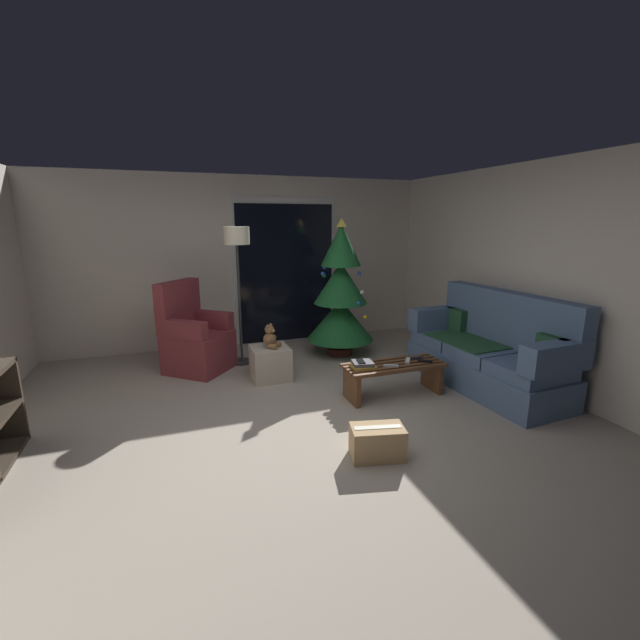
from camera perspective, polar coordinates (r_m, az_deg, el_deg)
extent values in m
plane|color=#9E9384|center=(3.92, -2.18, -14.95)|extent=(7.00, 7.00, 0.00)
cube|color=beige|center=(6.47, -10.47, 7.77)|extent=(5.72, 0.12, 2.50)
cube|color=beige|center=(5.12, 30.00, 4.77)|extent=(0.12, 6.00, 2.50)
cube|color=silver|center=(6.54, -4.72, 6.69)|extent=(1.60, 0.02, 2.20)
cube|color=black|center=(6.53, -4.67, 6.24)|extent=(1.50, 0.02, 2.10)
cube|color=slate|center=(5.17, 21.31, -6.64)|extent=(0.87, 1.94, 0.34)
cube|color=slate|center=(4.68, 26.63, -6.12)|extent=(0.71, 0.64, 0.14)
cube|color=slate|center=(5.08, 21.38, -4.13)|extent=(0.71, 0.64, 0.14)
cube|color=slate|center=(5.52, 16.94, -2.43)|extent=(0.71, 0.64, 0.14)
cube|color=slate|center=(5.21, 24.26, 0.25)|extent=(0.31, 1.91, 0.60)
cube|color=slate|center=(4.49, 29.48, -4.42)|extent=(0.77, 0.24, 0.28)
cube|color=slate|center=(5.67, 15.64, 0.26)|extent=(0.77, 0.24, 0.28)
cube|color=#234C2D|center=(5.22, 19.40, -2.62)|extent=(0.65, 0.93, 0.02)
cube|color=#234C2D|center=(4.71, 29.07, -3.60)|extent=(0.14, 0.33, 0.28)
cube|color=#234C2D|center=(5.64, 17.98, 0.04)|extent=(0.14, 0.33, 0.28)
cube|color=brown|center=(4.45, 11.13, -6.76)|extent=(1.10, 0.05, 0.04)
cube|color=brown|center=(4.52, 10.56, -6.41)|extent=(1.10, 0.05, 0.04)
cube|color=brown|center=(4.59, 10.02, -6.07)|extent=(1.10, 0.05, 0.04)
cube|color=brown|center=(4.66, 9.49, -5.74)|extent=(1.10, 0.05, 0.04)
cube|color=brown|center=(4.74, 8.97, -5.42)|extent=(1.10, 0.05, 0.04)
cube|color=brown|center=(4.45, 4.34, -9.06)|extent=(0.05, 0.36, 0.33)
cube|color=brown|center=(4.90, 14.97, -7.32)|extent=(0.05, 0.36, 0.33)
cube|color=#333338|center=(4.80, 12.83, -4.97)|extent=(0.16, 0.06, 0.02)
cube|color=#ADADB2|center=(4.48, 9.60, -6.16)|extent=(0.16, 0.10, 0.02)
cube|color=silver|center=(4.67, 11.84, -5.43)|extent=(0.13, 0.15, 0.02)
cube|color=black|center=(4.70, 14.09, -5.44)|extent=(0.16, 0.12, 0.02)
cube|color=#B79333|center=(4.42, 5.90, -6.29)|extent=(0.25, 0.21, 0.02)
cube|color=#4C4C51|center=(4.42, 5.82, -5.87)|extent=(0.24, 0.23, 0.04)
cube|color=black|center=(4.41, 5.57, -5.60)|extent=(0.10, 0.16, 0.01)
cylinder|color=#4C1E19|center=(6.01, 2.72, -4.13)|extent=(0.36, 0.36, 0.10)
cylinder|color=brown|center=(5.98, 2.73, -3.13)|extent=(0.08, 0.08, 0.12)
cone|color=#195628|center=(5.89, 2.77, 0.09)|extent=(0.93, 0.93, 0.57)
cone|color=#195628|center=(5.79, 2.83, 5.08)|extent=(0.74, 0.74, 0.57)
cone|color=#195628|center=(5.74, 2.89, 10.20)|extent=(0.55, 0.55, 0.57)
sphere|color=white|center=(6.20, 2.33, 2.64)|extent=(0.06, 0.06, 0.06)
sphere|color=#1E8C33|center=(5.91, 0.58, 6.07)|extent=(0.06, 0.06, 0.06)
sphere|color=blue|center=(5.72, 0.61, 7.16)|extent=(0.06, 0.06, 0.06)
sphere|color=blue|center=(5.60, 5.27, 2.29)|extent=(0.06, 0.06, 0.06)
sphere|color=red|center=(6.09, 3.07, 4.92)|extent=(0.06, 0.06, 0.06)
sphere|color=gold|center=(5.86, 3.59, 10.55)|extent=(0.06, 0.06, 0.06)
sphere|color=blue|center=(5.76, 5.32, 6.30)|extent=(0.06, 0.06, 0.06)
sphere|color=white|center=(5.71, 5.72, 3.75)|extent=(0.06, 0.06, 0.06)
sphere|color=#1E8C33|center=(6.33, 4.11, -0.12)|extent=(0.06, 0.06, 0.06)
sphere|color=blue|center=(5.73, 0.39, 6.31)|extent=(0.06, 0.06, 0.06)
sphere|color=gold|center=(5.68, 6.17, 0.40)|extent=(0.06, 0.06, 0.06)
cone|color=#EAD14C|center=(5.73, 2.92, 13.13)|extent=(0.14, 0.14, 0.12)
cube|color=maroon|center=(5.55, -16.02, -5.04)|extent=(0.96, 0.96, 0.31)
cube|color=maroon|center=(5.48, -16.18, -2.60)|extent=(0.96, 0.96, 0.18)
cube|color=maroon|center=(5.55, -18.70, 1.78)|extent=(0.56, 0.62, 0.64)
cube|color=maroon|center=(5.64, -14.47, 0.05)|extent=(0.53, 0.48, 0.22)
cube|color=maroon|center=(5.20, -17.98, -1.28)|extent=(0.53, 0.48, 0.22)
cylinder|color=#2D2D30|center=(5.75, -10.52, -5.57)|extent=(0.28, 0.28, 0.02)
cylinder|color=#2D2D30|center=(5.55, -10.86, 2.14)|extent=(0.03, 0.03, 1.55)
cylinder|color=beige|center=(5.45, -11.27, 11.20)|extent=(0.32, 0.32, 0.22)
cube|color=#B2A893|center=(5.08, -6.77, -5.82)|extent=(0.44, 0.44, 0.39)
cylinder|color=brown|center=(5.03, -5.98, -3.27)|extent=(0.13, 0.12, 0.06)
cylinder|color=brown|center=(4.94, -6.48, -3.58)|extent=(0.13, 0.12, 0.06)
sphere|color=brown|center=(4.99, -6.86, -2.61)|extent=(0.15, 0.15, 0.15)
sphere|color=brown|center=(4.96, -6.90, -1.29)|extent=(0.11, 0.11, 0.11)
sphere|color=#A37A51|center=(4.94, -6.39, -1.46)|extent=(0.04, 0.04, 0.04)
sphere|color=brown|center=(4.98, -6.72, -0.67)|extent=(0.04, 0.04, 0.04)
sphere|color=brown|center=(4.91, -7.12, -0.87)|extent=(0.04, 0.04, 0.04)
sphere|color=brown|center=(5.04, -6.30, -2.32)|extent=(0.06, 0.06, 0.06)
sphere|color=brown|center=(4.92, -7.03, -2.74)|extent=(0.06, 0.06, 0.06)
cube|color=tan|center=(3.52, 7.79, -16.14)|extent=(0.47, 0.34, 0.26)
cube|color=beige|center=(3.46, 7.86, -14.23)|extent=(0.39, 0.14, 0.00)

